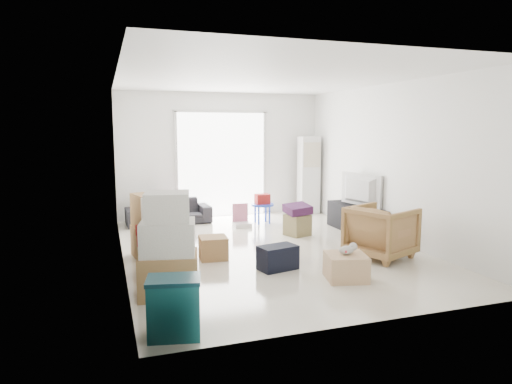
{
  "coord_description": "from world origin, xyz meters",
  "views": [
    {
      "loc": [
        -2.46,
        -6.76,
        1.93
      ],
      "look_at": [
        -0.13,
        0.2,
        0.91
      ],
      "focal_mm": 32.0,
      "sensor_mm": 36.0,
      "label": 1
    }
  ],
  "objects": [
    {
      "name": "room_shell",
      "position": [
        0.0,
        0.0,
        1.35
      ],
      "size": [
        4.98,
        6.48,
        3.18
      ],
      "color": "white",
      "rests_on": "ground"
    },
    {
      "name": "sliding_door",
      "position": [
        0.0,
        2.98,
        1.24
      ],
      "size": [
        2.1,
        0.04,
        2.33
      ],
      "color": "white",
      "rests_on": "room_shell"
    },
    {
      "name": "ac_tower",
      "position": [
        1.95,
        2.65,
        0.88
      ],
      "size": [
        0.45,
        0.3,
        1.75
      ],
      "primitive_type": "cube",
      "color": "silver",
      "rests_on": "room_shell"
    },
    {
      "name": "tv_console",
      "position": [
        2.0,
        0.64,
        0.25
      ],
      "size": [
        0.45,
        1.49,
        0.5
      ],
      "primitive_type": "cube",
      "color": "black",
      "rests_on": "room_shell"
    },
    {
      "name": "television",
      "position": [
        2.0,
        0.64,
        0.56
      ],
      "size": [
        0.79,
        1.14,
        0.14
      ],
      "primitive_type": "imported",
      "rotation": [
        0.0,
        0.0,
        1.77
      ],
      "color": "black",
      "rests_on": "tv_console"
    },
    {
      "name": "sofa",
      "position": [
        -1.25,
        2.5,
        0.33
      ],
      "size": [
        1.7,
        0.55,
        0.66
      ],
      "primitive_type": "imported",
      "rotation": [
        0.0,
        0.0,
        0.03
      ],
      "color": "#27272C",
      "rests_on": "room_shell"
    },
    {
      "name": "pillow_left",
      "position": [
        -1.55,
        2.48,
        0.71
      ],
      "size": [
        0.43,
        0.39,
        0.11
      ],
      "primitive_type": "cube",
      "rotation": [
        0.0,
        0.0,
        0.42
      ],
      "color": "#E7A8C1",
      "rests_on": "sofa"
    },
    {
      "name": "pillow_right",
      "position": [
        -1.06,
        2.53,
        0.73
      ],
      "size": [
        0.49,
        0.46,
        0.13
      ],
      "primitive_type": "cube",
      "rotation": [
        0.0,
        0.0,
        -0.49
      ],
      "color": "#E7A8C1",
      "rests_on": "sofa"
    },
    {
      "name": "armchair",
      "position": [
        1.44,
        -1.01,
        0.43
      ],
      "size": [
        1.05,
        1.08,
        0.87
      ],
      "primitive_type": "imported",
      "rotation": [
        0.0,
        0.0,
        1.97
      ],
      "color": "#A17047",
      "rests_on": "room_shell"
    },
    {
      "name": "storage_bins",
      "position": [
        -1.9,
        -2.68,
        0.29
      ],
      "size": [
        0.55,
        0.44,
        0.57
      ],
      "rotation": [
        0.0,
        0.0,
        -0.21
      ],
      "color": "#165C60",
      "rests_on": "room_shell"
    },
    {
      "name": "box_stack_a",
      "position": [
        -1.8,
        -1.59,
        0.54
      ],
      "size": [
        0.76,
        0.67,
        1.22
      ],
      "rotation": [
        0.0,
        0.0,
        -0.21
      ],
      "color": "olive",
      "rests_on": "room_shell"
    },
    {
      "name": "box_stack_b",
      "position": [
        -1.8,
        -0.76,
        0.44
      ],
      "size": [
        0.61,
        0.57,
        1.02
      ],
      "rotation": [
        0.0,
        0.0,
        0.2
      ],
      "color": "olive",
      "rests_on": "room_shell"
    },
    {
      "name": "box_stack_c",
      "position": [
        -1.77,
        0.17,
        0.47
      ],
      "size": [
        0.71,
        0.68,
        0.96
      ],
      "rotation": [
        0.0,
        0.0,
        0.15
      ],
      "color": "olive",
      "rests_on": "room_shell"
    },
    {
      "name": "loose_box",
      "position": [
        -0.97,
        -0.28,
        0.17
      ],
      "size": [
        0.43,
        0.43,
        0.33
      ],
      "primitive_type": "cube",
      "rotation": [
        0.0,
        0.0,
        -0.08
      ],
      "color": "olive",
      "rests_on": "room_shell"
    },
    {
      "name": "duffel_bag",
      "position": [
        -0.24,
        -1.07,
        0.17
      ],
      "size": [
        0.58,
        0.42,
        0.33
      ],
      "primitive_type": "cube",
      "rotation": [
        0.0,
        0.0,
        0.23
      ],
      "color": "black",
      "rests_on": "room_shell"
    },
    {
      "name": "ottoman",
      "position": [
        0.83,
        0.72,
        0.19
      ],
      "size": [
        0.48,
        0.48,
        0.38
      ],
      "primitive_type": "cube",
      "rotation": [
        0.0,
        0.0,
        0.32
      ],
      "color": "olive",
      "rests_on": "room_shell"
    },
    {
      "name": "blanket",
      "position": [
        0.83,
        0.72,
        0.45
      ],
      "size": [
        0.44,
        0.44,
        0.14
      ],
      "primitive_type": "cube",
      "rotation": [
        0.0,
        0.0,
        0.06
      ],
      "color": "#411C47",
      "rests_on": "ottoman"
    },
    {
      "name": "kids_table",
      "position": [
        0.58,
        1.93,
        0.43
      ],
      "size": [
        0.47,
        0.47,
        0.6
      ],
      "rotation": [
        0.0,
        0.0,
        0.08
      ],
      "color": "blue",
      "rests_on": "room_shell"
    },
    {
      "name": "toy_walker",
      "position": [
        0.08,
        1.77,
        0.13
      ],
      "size": [
        0.34,
        0.3,
        0.45
      ],
      "rotation": [
        0.0,
        0.0,
        -0.02
      ],
      "color": "silver",
      "rests_on": "room_shell"
    },
    {
      "name": "wood_crate",
      "position": [
        0.44,
        -1.74,
        0.17
      ],
      "size": [
        0.6,
        0.6,
        0.33
      ],
      "primitive_type": "cube",
      "rotation": [
        0.0,
        0.0,
        -0.24
      ],
      "color": "tan",
      "rests_on": "room_shell"
    },
    {
      "name": "plush_bunny",
      "position": [
        0.47,
        -1.73,
        0.39
      ],
      "size": [
        0.27,
        0.16,
        0.14
      ],
      "rotation": [
        0.0,
        0.0,
        0.33
      ],
      "color": "#B2ADA8",
      "rests_on": "wood_crate"
    }
  ]
}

